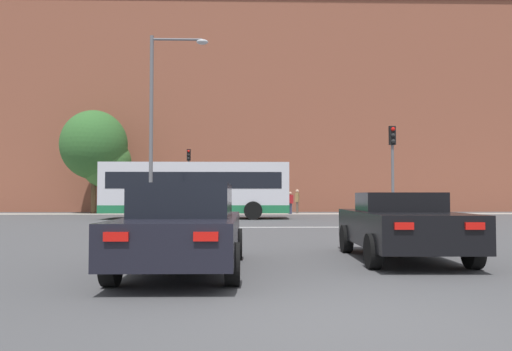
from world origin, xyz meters
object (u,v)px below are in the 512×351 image
car_roadster_right (401,225)px  traffic_light_near_right (393,159)px  street_lamp_junction (161,110)px  pedestrian_walking_west (297,199)px  pedestrian_waiting (243,201)px  bus_crossing_lead (196,189)px  traffic_light_far_left (189,171)px  car_saloon_left (185,227)px  pedestrian_walking_east (290,201)px

car_roadster_right → traffic_light_near_right: bearing=75.3°
traffic_light_near_right → street_lamp_junction: (-9.87, 0.20, 2.08)m
car_roadster_right → pedestrian_walking_west: size_ratio=2.43×
street_lamp_junction → pedestrian_waiting: (3.47, 15.08, -4.01)m
car_roadster_right → traffic_light_near_right: size_ratio=1.00×
traffic_light_near_right → bus_crossing_lead: bearing=141.0°
pedestrian_walking_west → traffic_light_far_left: bearing=123.2°
traffic_light_far_left → car_saloon_left: bearing=-83.9°
pedestrian_walking_east → pedestrian_waiting: bearing=32.3°
bus_crossing_lead → traffic_light_far_left: (-1.14, 6.57, 1.35)m
traffic_light_near_right → pedestrian_walking_east: traffic_light_near_right is taller
car_roadster_right → traffic_light_near_right: (3.07, 10.71, 2.17)m
car_saloon_left → car_roadster_right: 4.53m
bus_crossing_lead → pedestrian_walking_west: bearing=141.4°
street_lamp_junction → car_saloon_left: bearing=-78.6°
traffic_light_near_right → car_saloon_left: bearing=-121.3°
traffic_light_far_left → traffic_light_near_right: traffic_light_far_left is taller
car_roadster_right → traffic_light_far_left: bearing=107.4°
street_lamp_junction → traffic_light_far_left: bearing=91.3°
car_roadster_right → traffic_light_near_right: traffic_light_near_right is taller
traffic_light_near_right → pedestrian_walking_east: 14.71m
pedestrian_waiting → pedestrian_walking_east: (3.37, -1.02, -0.03)m
traffic_light_far_left → traffic_light_near_right: 17.22m
traffic_light_far_left → pedestrian_walking_west: (7.80, 1.78, -2.00)m
traffic_light_near_right → traffic_light_far_left: bearing=126.2°
car_roadster_right → pedestrian_waiting: size_ratio=2.64×
traffic_light_far_left → pedestrian_waiting: traffic_light_far_left is taller
car_roadster_right → pedestrian_walking_east: pedestrian_walking_east is taller
bus_crossing_lead → pedestrian_waiting: 8.41m
traffic_light_far_left → pedestrian_walking_east: (7.15, 0.37, -2.13)m
car_saloon_left → pedestrian_walking_east: 26.73m
pedestrian_waiting → traffic_light_far_left: bearing=-178.5°
traffic_light_near_right → pedestrian_waiting: size_ratio=2.63×
traffic_light_near_right → pedestrian_walking_east: bearing=102.0°
car_saloon_left → car_roadster_right: size_ratio=1.15×
street_lamp_junction → bus_crossing_lead: bearing=83.4°
car_roadster_right → car_saloon_left: bearing=-160.6°
pedestrian_walking_west → traffic_light_near_right: bearing=-151.1°
pedestrian_walking_west → street_lamp_junction: bearing=174.4°
traffic_light_far_left → pedestrian_walking_west: size_ratio=2.59×
traffic_light_near_right → street_lamp_junction: street_lamp_junction is taller
traffic_light_far_left → street_lamp_junction: 13.83m
traffic_light_far_left → bus_crossing_lead: bearing=-80.2°
car_saloon_left → pedestrian_waiting: (0.97, 27.40, 0.17)m
car_saloon_left → traffic_light_near_right: size_ratio=1.15×
pedestrian_walking_east → street_lamp_junction: bearing=113.2°
traffic_light_near_right → pedestrian_waiting: 16.68m
traffic_light_far_left → pedestrian_waiting: size_ratio=2.81×
bus_crossing_lead → pedestrian_waiting: bearing=161.7°
traffic_light_far_left → pedestrian_waiting: (3.77, 1.39, -2.10)m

